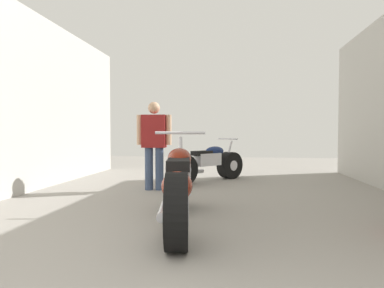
# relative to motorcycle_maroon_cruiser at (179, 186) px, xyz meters

# --- Properties ---
(ground_plane) EXTENTS (18.15, 18.15, 0.00)m
(ground_plane) POSITION_rel_motorcycle_maroon_cruiser_xyz_m (0.18, 1.11, -0.45)
(ground_plane) COLOR gray
(garage_partition_left) EXTENTS (0.08, 8.32, 3.18)m
(garage_partition_left) POSITION_rel_motorcycle_maroon_cruiser_xyz_m (-2.95, 1.11, 1.14)
(garage_partition_left) COLOR #B7B5AD
(garage_partition_left) RESTS_ON ground_plane
(motorcycle_maroon_cruiser) EXTENTS (0.72, 2.26, 1.05)m
(motorcycle_maroon_cruiser) POSITION_rel_motorcycle_maroon_cruiser_xyz_m (0.00, 0.00, 0.00)
(motorcycle_maroon_cruiser) COLOR black
(motorcycle_maroon_cruiser) RESTS_ON ground_plane
(motorcycle_black_naked) EXTENTS (1.50, 1.62, 0.92)m
(motorcycle_black_naked) POSITION_rel_motorcycle_maroon_cruiser_xyz_m (0.02, 3.27, -0.08)
(motorcycle_black_naked) COLOR black
(motorcycle_black_naked) RESTS_ON ground_plane
(mechanic_in_blue) EXTENTS (0.64, 0.25, 1.59)m
(mechanic_in_blue) POSITION_rel_motorcycle_maroon_cruiser_xyz_m (-0.83, 2.16, 0.45)
(mechanic_in_blue) COLOR #384766
(mechanic_in_blue) RESTS_ON ground_plane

